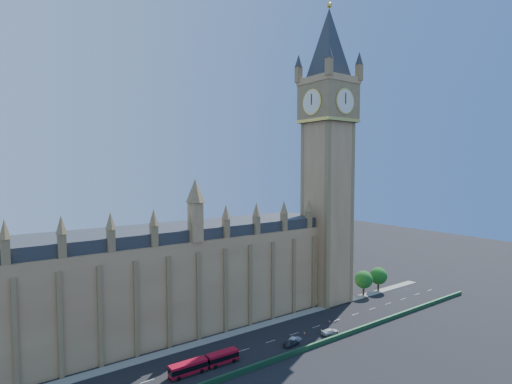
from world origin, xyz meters
TOP-DOWN VIEW (x-y plane):
  - ground at (0.00, 0.00)m, footprint 400.00×400.00m
  - palace_westminster at (-25.00, 22.00)m, footprint 120.00×20.00m
  - elizabeth_tower at (38.00, 13.99)m, footprint 20.59×20.59m
  - bridge_parapet at (0.00, -9.00)m, footprint 160.00×0.60m
  - kerb_north at (0.00, 9.50)m, footprint 160.00×3.00m
  - tree_east_near at (52.22, 10.08)m, footprint 6.00×6.00m
  - tree_east_far at (60.22, 10.08)m, footprint 6.00×6.00m
  - red_bus at (-16.11, -2.69)m, footprint 16.12×2.80m
  - car_grey at (6.71, -4.90)m, footprint 4.63×2.15m
  - car_silver at (8.93, -3.73)m, footprint 4.00×1.82m
  - car_white at (19.37, -5.76)m, footprint 5.30×2.67m
  - cone_a at (24.86, -0.31)m, footprint 0.54×0.54m
  - cone_b at (27.57, -0.65)m, footprint 0.45×0.45m
  - cone_c at (14.00, -1.77)m, footprint 0.41×0.41m
  - cone_d at (26.35, -1.13)m, footprint 0.51×0.51m

SIDE VIEW (x-z plane):
  - ground at x=0.00m, z-range 0.00..0.00m
  - kerb_north at x=0.00m, z-range 0.00..0.16m
  - cone_d at x=26.35m, z-range 0.00..0.62m
  - cone_c at x=14.00m, z-range 0.00..0.63m
  - cone_b at x=27.57m, z-range 0.00..0.64m
  - cone_a at x=24.86m, z-range -0.01..0.77m
  - bridge_parapet at x=0.00m, z-range 0.00..1.20m
  - car_silver at x=8.93m, z-range 0.00..1.27m
  - car_white at x=19.37m, z-range 0.00..1.48m
  - car_grey at x=6.71m, z-range 0.00..1.54m
  - red_bus at x=-16.11m, z-range 0.07..2.81m
  - tree_east_near at x=52.22m, z-range 1.39..9.89m
  - tree_east_far at x=60.22m, z-range 1.39..9.89m
  - palace_westminster at x=-25.00m, z-range -0.14..27.86m
  - elizabeth_tower at x=38.00m, z-range 2.06..107.06m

